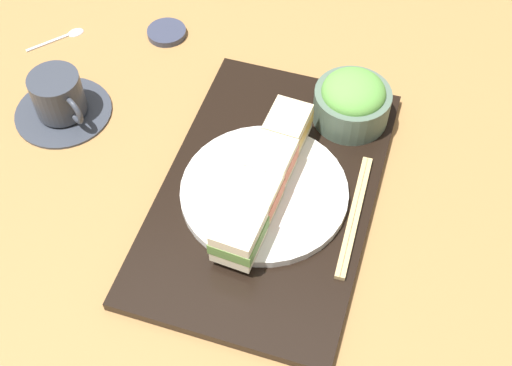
% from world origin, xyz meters
% --- Properties ---
extents(ground_plane, '(1.40, 1.00, 0.03)m').
position_xyz_m(ground_plane, '(0.00, 0.00, -0.01)').
color(ground_plane, olive).
extents(serving_tray, '(0.46, 0.29, 0.02)m').
position_xyz_m(serving_tray, '(-0.02, -0.08, 0.01)').
color(serving_tray, black).
rests_on(serving_tray, ground_plane).
extents(sandwich_plate, '(0.23, 0.23, 0.01)m').
position_xyz_m(sandwich_plate, '(-0.03, -0.08, 0.02)').
color(sandwich_plate, silver).
rests_on(sandwich_plate, serving_tray).
extents(sandwich_nearmost, '(0.07, 0.06, 0.05)m').
position_xyz_m(sandwich_nearmost, '(-0.12, -0.07, 0.05)').
color(sandwich_nearmost, '#EFE5C1').
rests_on(sandwich_nearmost, sandwich_plate).
extents(sandwich_inner_near, '(0.07, 0.06, 0.05)m').
position_xyz_m(sandwich_inner_near, '(-0.06, -0.08, 0.05)').
color(sandwich_inner_near, beige).
rests_on(sandwich_inner_near, sandwich_plate).
extents(sandwich_inner_far, '(0.07, 0.06, 0.05)m').
position_xyz_m(sandwich_inner_far, '(0.00, -0.08, 0.05)').
color(sandwich_inner_far, beige).
rests_on(sandwich_inner_far, sandwich_plate).
extents(sandwich_farmost, '(0.07, 0.06, 0.05)m').
position_xyz_m(sandwich_farmost, '(0.07, -0.08, 0.05)').
color(sandwich_farmost, beige).
rests_on(sandwich_farmost, sandwich_plate).
extents(salad_bowl, '(0.11, 0.11, 0.08)m').
position_xyz_m(salad_bowl, '(0.15, -0.16, 0.05)').
color(salad_bowl, '#4C6051').
rests_on(salad_bowl, serving_tray).
extents(chopsticks_pair, '(0.20, 0.02, 0.01)m').
position_xyz_m(chopsticks_pair, '(-0.03, -0.20, 0.02)').
color(chopsticks_pair, tan).
rests_on(chopsticks_pair, serving_tray).
extents(coffee_cup, '(0.15, 0.15, 0.07)m').
position_xyz_m(coffee_cup, '(0.04, 0.26, 0.03)').
color(coffee_cup, '#333842').
rests_on(coffee_cup, ground_plane).
extents(small_sauce_dish, '(0.07, 0.07, 0.01)m').
position_xyz_m(small_sauce_dish, '(0.25, 0.18, 0.01)').
color(small_sauce_dish, '#33384C').
rests_on(small_sauce_dish, ground_plane).
extents(teaspoon, '(0.09, 0.08, 0.01)m').
position_xyz_m(teaspoon, '(0.20, 0.34, 0.00)').
color(teaspoon, silver).
rests_on(teaspoon, ground_plane).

